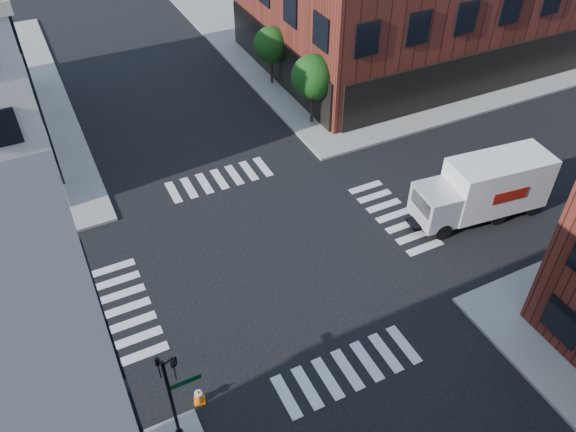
# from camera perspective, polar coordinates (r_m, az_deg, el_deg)

# --- Properties ---
(ground) EXTENTS (120.00, 120.00, 0.00)m
(ground) POSITION_cam_1_polar(r_m,az_deg,el_deg) (27.01, -1.62, -4.25)
(ground) COLOR black
(ground) RESTS_ON ground
(sidewalk_ne) EXTENTS (30.00, 30.00, 0.15)m
(sidewalk_ne) POSITION_cam_1_polar(r_m,az_deg,el_deg) (51.69, 10.24, 18.46)
(sidewalk_ne) COLOR gray
(sidewalk_ne) RESTS_ON ground
(tree_near) EXTENTS (2.69, 2.69, 4.49)m
(tree_near) POSITION_cam_1_polar(r_m,az_deg,el_deg) (35.26, 2.64, 13.78)
(tree_near) COLOR black
(tree_near) RESTS_ON ground
(tree_far) EXTENTS (2.43, 2.43, 4.07)m
(tree_far) POSITION_cam_1_polar(r_m,az_deg,el_deg) (40.22, -1.62, 16.88)
(tree_far) COLOR black
(tree_far) RESTS_ON ground
(signal_pole) EXTENTS (1.29, 1.24, 4.60)m
(signal_pole) POSITION_cam_1_polar(r_m,az_deg,el_deg) (19.49, -11.80, -16.90)
(signal_pole) COLOR black
(signal_pole) RESTS_ON ground
(box_truck) EXTENTS (7.43, 2.98, 3.29)m
(box_truck) POSITION_cam_1_polar(r_m,az_deg,el_deg) (30.01, 19.39, 2.70)
(box_truck) COLOR white
(box_truck) RESTS_ON ground
(traffic_cone) EXTENTS (0.51, 0.51, 0.77)m
(traffic_cone) POSITION_cam_1_polar(r_m,az_deg,el_deg) (22.18, -9.07, -17.56)
(traffic_cone) COLOR orange
(traffic_cone) RESTS_ON ground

